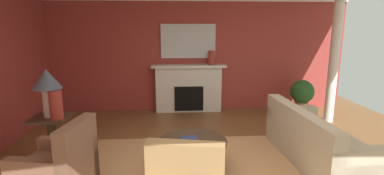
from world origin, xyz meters
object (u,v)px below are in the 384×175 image
object	(u,v)px
potted_plant	(302,94)
armchair_near_window	(59,170)
table_lamp	(47,84)
coffee_table	(193,147)
fireplace	(189,89)
side_table	(52,135)
mantel_mirror	(188,41)
sofa	(316,143)
vase_mantel_right	(211,58)
vase_on_side_table	(56,105)

from	to	relation	value
potted_plant	armchair_near_window	bearing A→B (deg)	-145.51
table_lamp	potted_plant	distance (m)	5.46
table_lamp	coffee_table	bearing A→B (deg)	-12.29
fireplace	side_table	size ratio (longest dim) A/B	2.57
fireplace	mantel_mirror	distance (m)	1.18
sofa	potted_plant	xyz separation A→B (m)	(0.87, 2.48, 0.19)
fireplace	coffee_table	bearing A→B (deg)	-91.97
side_table	table_lamp	size ratio (longest dim) A/B	0.93
table_lamp	potted_plant	size ratio (longest dim) A/B	0.90
potted_plant	sofa	bearing A→B (deg)	-109.25
side_table	vase_mantel_right	xyz separation A→B (m)	(2.85, 2.48, 0.94)
mantel_mirror	coffee_table	bearing A→B (deg)	-91.89
sofa	vase_mantel_right	size ratio (longest dim) A/B	6.28
fireplace	coffee_table	size ratio (longest dim) A/B	1.80
fireplace	vase_mantel_right	distance (m)	0.96
vase_on_side_table	vase_mantel_right	world-z (taller)	vase_mantel_right
coffee_table	vase_mantel_right	size ratio (longest dim) A/B	2.93
sofa	coffee_table	bearing A→B (deg)	-176.84
fireplace	sofa	xyz separation A→B (m)	(1.82, -2.90, -0.25)
sofa	vase_mantel_right	bearing A→B (deg)	114.04
fireplace	potted_plant	size ratio (longest dim) A/B	2.16
fireplace	potted_plant	world-z (taller)	fireplace
mantel_mirror	side_table	size ratio (longest dim) A/B	1.89
table_lamp	mantel_mirror	bearing A→B (deg)	49.08
fireplace	table_lamp	xyz separation A→B (m)	(-2.30, -2.53, 0.67)
side_table	mantel_mirror	bearing A→B (deg)	49.08
side_table	table_lamp	world-z (taller)	table_lamp
table_lamp	vase_on_side_table	bearing A→B (deg)	-38.66
coffee_table	table_lamp	xyz separation A→B (m)	(-2.19, 0.48, 0.89)
vase_mantel_right	potted_plant	distance (m)	2.33
side_table	potted_plant	bearing A→B (deg)	22.92
potted_plant	vase_mantel_right	bearing A→B (deg)	170.12
table_lamp	sofa	bearing A→B (deg)	-5.15
mantel_mirror	coffee_table	world-z (taller)	mantel_mirror
fireplace	table_lamp	distance (m)	3.48
coffee_table	vase_on_side_table	xyz separation A→B (m)	(-2.04, 0.36, 0.59)
vase_on_side_table	potted_plant	distance (m)	5.34
coffee_table	vase_on_side_table	distance (m)	2.16
mantel_mirror	vase_mantel_right	bearing A→B (deg)	-17.18
mantel_mirror	coffee_table	distance (m)	3.42
side_table	potted_plant	size ratio (longest dim) A/B	0.84
fireplace	sofa	size ratio (longest dim) A/B	0.84
coffee_table	mantel_mirror	bearing A→B (deg)	88.11
side_table	armchair_near_window	bearing A→B (deg)	-65.49
coffee_table	side_table	distance (m)	2.25
mantel_mirror	vase_on_side_table	bearing A→B (deg)	-127.78
fireplace	coffee_table	distance (m)	3.02
armchair_near_window	coffee_table	xyz separation A→B (m)	(1.74, 0.53, 0.03)
armchair_near_window	coffee_table	bearing A→B (deg)	16.84
fireplace	table_lamp	size ratio (longest dim) A/B	2.40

